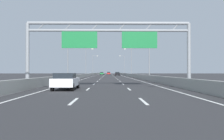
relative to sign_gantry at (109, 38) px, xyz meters
name	(u,v)px	position (x,y,z in m)	size (l,w,h in m)	color
ground_plane	(109,76)	(-0.02, 76.57, -4.80)	(260.00, 260.00, 0.00)	#2D2D30
lane_dash_left_1	(74,101)	(-1.82, -10.93, -4.79)	(0.16, 3.00, 0.01)	white
lane_dash_left_2	(88,89)	(-1.82, -1.93, -4.79)	(0.16, 3.00, 0.01)	white
lane_dash_left_3	(94,84)	(-1.82, 7.07, -4.79)	(0.16, 3.00, 0.01)	white
lane_dash_left_4	(97,81)	(-1.82, 16.07, -4.79)	(0.16, 3.00, 0.01)	white
lane_dash_left_5	(99,79)	(-1.82, 25.07, -4.79)	(0.16, 3.00, 0.01)	white
lane_dash_left_6	(101,78)	(-1.82, 34.07, -4.79)	(0.16, 3.00, 0.01)	white
lane_dash_left_7	(102,77)	(-1.82, 43.07, -4.79)	(0.16, 3.00, 0.01)	white
lane_dash_left_8	(103,77)	(-1.82, 52.07, -4.79)	(0.16, 3.00, 0.01)	white
lane_dash_left_9	(103,76)	(-1.82, 61.07, -4.79)	(0.16, 3.00, 0.01)	white
lane_dash_left_10	(104,76)	(-1.82, 70.07, -4.79)	(0.16, 3.00, 0.01)	white
lane_dash_left_11	(104,75)	(-1.82, 79.07, -4.79)	(0.16, 3.00, 0.01)	white
lane_dash_left_12	(105,75)	(-1.82, 88.07, -4.79)	(0.16, 3.00, 0.01)	white
lane_dash_left_13	(105,75)	(-1.82, 97.07, -4.79)	(0.16, 3.00, 0.01)	white
lane_dash_left_14	(105,75)	(-1.82, 106.07, -4.79)	(0.16, 3.00, 0.01)	white
lane_dash_left_15	(105,74)	(-1.82, 115.07, -4.79)	(0.16, 3.00, 0.01)	white
lane_dash_left_16	(106,74)	(-1.82, 124.07, -4.79)	(0.16, 3.00, 0.01)	white
lane_dash_left_17	(106,74)	(-1.82, 133.07, -4.79)	(0.16, 3.00, 0.01)	white
lane_dash_right_1	(143,101)	(1.78, -10.93, -4.79)	(0.16, 3.00, 0.01)	white
lane_dash_right_2	(129,89)	(1.78, -1.93, -4.79)	(0.16, 3.00, 0.01)	white
lane_dash_right_3	(123,84)	(1.78, 7.07, -4.79)	(0.16, 3.00, 0.01)	white
lane_dash_right_4	(120,81)	(1.78, 16.07, -4.79)	(0.16, 3.00, 0.01)	white
lane_dash_right_5	(118,79)	(1.78, 25.07, -4.79)	(0.16, 3.00, 0.01)	white
lane_dash_right_6	(116,78)	(1.78, 34.07, -4.79)	(0.16, 3.00, 0.01)	white
lane_dash_right_7	(115,77)	(1.78, 43.07, -4.79)	(0.16, 3.00, 0.01)	white
lane_dash_right_8	(115,77)	(1.78, 52.07, -4.79)	(0.16, 3.00, 0.01)	white
lane_dash_right_9	(114,76)	(1.78, 61.07, -4.79)	(0.16, 3.00, 0.01)	white
lane_dash_right_10	(113,76)	(1.78, 70.07, -4.79)	(0.16, 3.00, 0.01)	white
lane_dash_right_11	(113,75)	(1.78, 79.07, -4.79)	(0.16, 3.00, 0.01)	white
lane_dash_right_12	(113,75)	(1.78, 88.07, -4.79)	(0.16, 3.00, 0.01)	white
lane_dash_right_13	(112,75)	(1.78, 97.07, -4.79)	(0.16, 3.00, 0.01)	white
lane_dash_right_14	(112,75)	(1.78, 106.07, -4.79)	(0.16, 3.00, 0.01)	white
lane_dash_right_15	(112,74)	(1.78, 115.07, -4.79)	(0.16, 3.00, 0.01)	white
lane_dash_right_16	(112,74)	(1.78, 124.07, -4.79)	(0.16, 3.00, 0.01)	white
lane_dash_right_17	(111,74)	(1.78, 133.07, -4.79)	(0.16, 3.00, 0.01)	white
edge_line_left	(94,76)	(-5.27, 64.57, -4.79)	(0.16, 176.00, 0.01)	white
edge_line_right	(123,76)	(5.23, 64.57, -4.79)	(0.16, 176.00, 0.01)	white
barrier_left	(93,74)	(-6.92, 86.57, -4.32)	(0.45, 220.00, 0.95)	#9E9E99
barrier_right	(124,74)	(6.88, 86.57, -4.32)	(0.45, 220.00, 0.95)	#9E9E99
sign_gantry	(109,38)	(0.00, 0.00, 0.00)	(15.86, 0.36, 6.36)	gray
streetlamp_left_mid	(69,51)	(-7.49, 23.05, 0.60)	(2.58, 0.28, 9.50)	slate
streetlamp_right_mid	(148,51)	(7.44, 23.05, 0.60)	(2.58, 0.28, 9.50)	slate
streetlamp_left_far	(86,60)	(-7.49, 59.87, 0.60)	(2.58, 0.28, 9.50)	slate
streetlamp_right_far	(131,60)	(7.44, 59.87, 0.60)	(2.58, 0.28, 9.50)	slate
streetlamp_left_distant	(93,64)	(-7.49, 96.68, 0.60)	(2.58, 0.28, 9.50)	slate
streetlamp_right_distant	(124,64)	(7.44, 96.68, 0.60)	(2.58, 0.28, 9.50)	slate
black_car	(117,74)	(3.37, 74.06, -4.04)	(1.76, 4.12, 1.45)	black
white_car	(66,81)	(-3.67, -2.56, -4.05)	(1.80, 4.53, 1.42)	silver
green_car	(102,73)	(-3.41, 100.86, -4.08)	(1.80, 4.22, 1.39)	#1E7A38
red_car	(109,73)	(-0.01, 109.77, -4.05)	(1.83, 4.58, 1.48)	red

